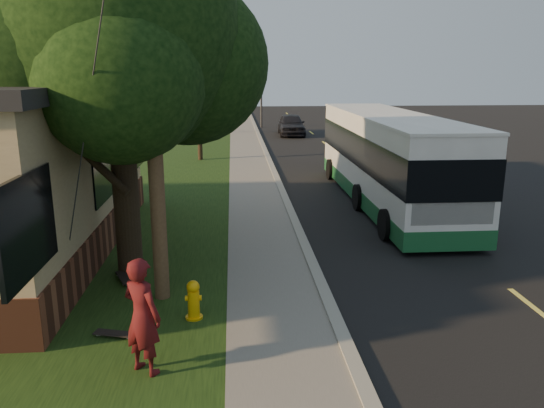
{
  "coord_description": "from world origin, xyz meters",
  "views": [
    {
      "loc": [
        -1.82,
        -9.06,
        4.52
      ],
      "look_at": [
        -0.94,
        2.84,
        1.5
      ],
      "focal_mm": 35.0,
      "sensor_mm": 36.0,
      "label": 1
    }
  ],
  "objects_px": {
    "utility_pole": "(150,64)",
    "dumpster": "(10,205)",
    "skateboard_spare": "(117,334)",
    "bare_tree_near": "(199,119)",
    "skateboarder": "(142,316)",
    "fire_hydrant": "(193,300)",
    "skateboard_main": "(124,278)",
    "bare_tree_far": "(216,106)",
    "distant_car": "(291,124)",
    "traffic_signal": "(261,88)",
    "transit_bus": "(388,156)",
    "leafy_tree": "(118,38)"
  },
  "relations": [
    {
      "from": "utility_pole",
      "to": "dumpster",
      "type": "distance_m",
      "value": 8.33
    },
    {
      "from": "skateboard_spare",
      "to": "dumpster",
      "type": "relative_size",
      "value": 0.53
    },
    {
      "from": "bare_tree_near",
      "to": "skateboarder",
      "type": "height_order",
      "value": "bare_tree_near"
    },
    {
      "from": "fire_hydrant",
      "to": "skateboard_main",
      "type": "height_order",
      "value": "fire_hydrant"
    },
    {
      "from": "bare_tree_far",
      "to": "distant_car",
      "type": "xyz_separation_m",
      "value": [
        5.34,
        -1.29,
        -1.24
      ]
    },
    {
      "from": "distant_car",
      "to": "fire_hydrant",
      "type": "bearing_deg",
      "value": -97.94
    },
    {
      "from": "traffic_signal",
      "to": "transit_bus",
      "type": "height_order",
      "value": "traffic_signal"
    },
    {
      "from": "utility_pole",
      "to": "bare_tree_near",
      "type": "height_order",
      "value": "utility_pole"
    },
    {
      "from": "utility_pole",
      "to": "traffic_signal",
      "type": "bearing_deg",
      "value": 83.42
    },
    {
      "from": "bare_tree_far",
      "to": "leafy_tree",
      "type": "bearing_deg",
      "value": -92.45
    },
    {
      "from": "traffic_signal",
      "to": "skateboard_main",
      "type": "relative_size",
      "value": 6.36
    },
    {
      "from": "bare_tree_near",
      "to": "transit_bus",
      "type": "bearing_deg",
      "value": -53.24
    },
    {
      "from": "utility_pole",
      "to": "distant_car",
      "type": "bearing_deg",
      "value": 78.49
    },
    {
      "from": "fire_hydrant",
      "to": "dumpster",
      "type": "distance_m",
      "value": 8.57
    },
    {
      "from": "utility_pole",
      "to": "skateboard_main",
      "type": "relative_size",
      "value": 10.48
    },
    {
      "from": "bare_tree_near",
      "to": "distant_car",
      "type": "distance_m",
      "value": 12.28
    },
    {
      "from": "traffic_signal",
      "to": "bare_tree_near",
      "type": "bearing_deg",
      "value": -104.04
    },
    {
      "from": "leafy_tree",
      "to": "bare_tree_near",
      "type": "bearing_deg",
      "value": 87.5
    },
    {
      "from": "utility_pole",
      "to": "bare_tree_far",
      "type": "relative_size",
      "value": 2.25
    },
    {
      "from": "leafy_tree",
      "to": "distant_car",
      "type": "distance_m",
      "value": 27.22
    },
    {
      "from": "fire_hydrant",
      "to": "distant_car",
      "type": "relative_size",
      "value": 0.17
    },
    {
      "from": "utility_pole",
      "to": "skateboarder",
      "type": "bearing_deg",
      "value": -88.09
    },
    {
      "from": "fire_hydrant",
      "to": "bare_tree_near",
      "type": "bearing_deg",
      "value": 92.86
    },
    {
      "from": "skateboard_spare",
      "to": "utility_pole",
      "type": "bearing_deg",
      "value": 70.7
    },
    {
      "from": "traffic_signal",
      "to": "transit_bus",
      "type": "relative_size",
      "value": 0.48
    },
    {
      "from": "leafy_tree",
      "to": "bare_tree_far",
      "type": "height_order",
      "value": "leafy_tree"
    },
    {
      "from": "traffic_signal",
      "to": "transit_bus",
      "type": "distance_m",
      "value": 25.56
    },
    {
      "from": "utility_pole",
      "to": "leafy_tree",
      "type": "xyz_separation_m",
      "value": [
        -0.87,
        1.66,
        0.54
      ]
    },
    {
      "from": "leafy_tree",
      "to": "skateboard_spare",
      "type": "distance_m",
      "value": 6.02
    },
    {
      "from": "transit_bus",
      "to": "skateboard_spare",
      "type": "xyz_separation_m",
      "value": [
        -7.35,
        -9.28,
        -1.52
      ]
    },
    {
      "from": "skateboard_spare",
      "to": "bare_tree_far",
      "type": "bearing_deg",
      "value": 88.37
    },
    {
      "from": "traffic_signal",
      "to": "bare_tree_far",
      "type": "bearing_deg",
      "value": -131.19
    },
    {
      "from": "leafy_tree",
      "to": "dumpster",
      "type": "relative_size",
      "value": 4.93
    },
    {
      "from": "bare_tree_far",
      "to": "distant_car",
      "type": "relative_size",
      "value": 0.9
    },
    {
      "from": "bare_tree_far",
      "to": "skateboard_main",
      "type": "relative_size",
      "value": 4.66
    },
    {
      "from": "utility_pole",
      "to": "bare_tree_near",
      "type": "relative_size",
      "value": 2.11
    },
    {
      "from": "bare_tree_near",
      "to": "bare_tree_far",
      "type": "relative_size",
      "value": 1.07
    },
    {
      "from": "bare_tree_near",
      "to": "skateboard_main",
      "type": "distance_m",
      "value": 16.22
    },
    {
      "from": "leafy_tree",
      "to": "skateboard_spare",
      "type": "height_order",
      "value": "leafy_tree"
    },
    {
      "from": "fire_hydrant",
      "to": "skateboarder",
      "type": "distance_m",
      "value": 1.92
    },
    {
      "from": "utility_pole",
      "to": "dumpster",
      "type": "relative_size",
      "value": 5.73
    },
    {
      "from": "traffic_signal",
      "to": "skateboard_spare",
      "type": "relative_size",
      "value": 6.59
    },
    {
      "from": "leafy_tree",
      "to": "bare_tree_near",
      "type": "height_order",
      "value": "leafy_tree"
    },
    {
      "from": "skateboard_spare",
      "to": "distant_car",
      "type": "bearing_deg",
      "value": 78.04
    },
    {
      "from": "skateboarder",
      "to": "bare_tree_near",
      "type": "bearing_deg",
      "value": -53.22
    },
    {
      "from": "utility_pole",
      "to": "transit_bus",
      "type": "relative_size",
      "value": 0.8
    },
    {
      "from": "bare_tree_far",
      "to": "distant_car",
      "type": "bearing_deg",
      "value": -13.54
    },
    {
      "from": "traffic_signal",
      "to": "distant_car",
      "type": "height_order",
      "value": "traffic_signal"
    },
    {
      "from": "skateboard_main",
      "to": "dumpster",
      "type": "xyz_separation_m",
      "value": [
        -4.09,
        4.44,
        0.6
      ]
    },
    {
      "from": "bare_tree_far",
      "to": "distant_car",
      "type": "distance_m",
      "value": 5.63
    }
  ]
}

